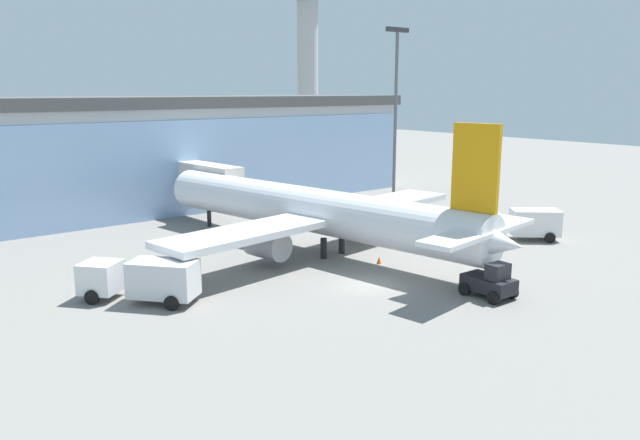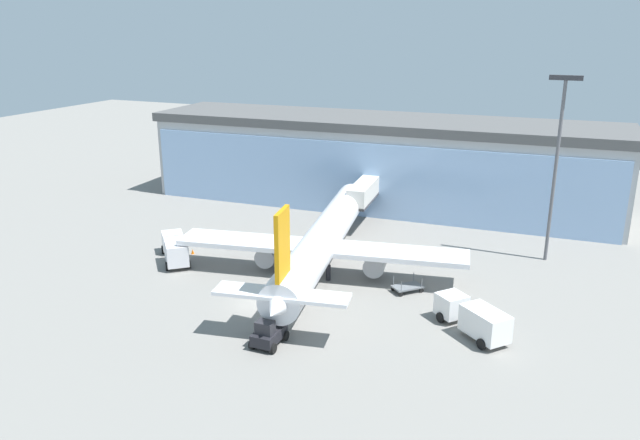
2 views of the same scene
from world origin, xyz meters
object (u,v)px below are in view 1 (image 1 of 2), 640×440
jet_bridge (195,176)px  control_tower (308,42)px  airplane (315,211)px  safety_cone_nose (379,260)px  apron_light_mast (396,101)px  baggage_cart (410,233)px  safety_cone_wingtip (135,286)px  catering_truck (143,279)px  pushback_tug (490,282)px  fuel_truck (519,223)px

jet_bridge → control_tower: control_tower is taller
airplane → safety_cone_nose: (1.68, -5.82, -3.04)m
apron_light_mast → baggage_cart: 21.24m
airplane → safety_cone_wingtip: size_ratio=65.26×
control_tower → apron_light_mast: bearing=-116.9°
apron_light_mast → catering_truck: bearing=-156.3°
pushback_tug → safety_cone_nose: 9.94m
safety_cone_nose → fuel_truck: bearing=-6.1°
jet_bridge → safety_cone_nose: size_ratio=25.03×
catering_truck → pushback_tug: catering_truck is taller
jet_bridge → apron_light_mast: size_ratio=0.70×
pushback_tug → safety_cone_nose: pushback_tug is taller
apron_light_mast → catering_truck: (-36.53, -16.07, -10.06)m
catering_truck → fuel_truck: size_ratio=0.99×
safety_cone_wingtip → jet_bridge: bearing=54.1°
airplane → catering_truck: 16.12m
safety_cone_nose → safety_cone_wingtip: 17.65m
airplane → safety_cone_wingtip: 15.57m
apron_light_mast → safety_cone_wingtip: bearing=-159.5°
catering_truck → safety_cone_nose: 17.55m
safety_cone_nose → safety_cone_wingtip: (-16.93, 5.00, 0.00)m
safety_cone_nose → airplane: bearing=106.1°
jet_bridge → pushback_tug: 34.45m
baggage_cart → catering_truck: bearing=-42.3°
baggage_cart → safety_cone_nose: size_ratio=5.70×
control_tower → safety_cone_nose: control_tower is taller
control_tower → airplane: size_ratio=1.00×
baggage_cart → safety_cone_nose: baggage_cart is taller
jet_bridge → pushback_tug: (3.33, -34.13, -3.33)m
jet_bridge → catering_truck: size_ratio=1.98×
fuel_truck → safety_cone_wingtip: fuel_truck is taller
control_tower → pushback_tug: control_tower is taller
jet_bridge → safety_cone_wingtip: size_ratio=25.03×
airplane → safety_cone_wingtip: bearing=83.1°
apron_light_mast → baggage_cart: bearing=-129.2°
catering_truck → fuel_truck: bearing=-138.3°
apron_light_mast → pushback_tug: 35.71m
baggage_cart → apron_light_mast: bearing=-176.1°
catering_truck → jet_bridge: bearing=-74.5°
catering_truck → control_tower: bearing=-83.2°
jet_bridge → catering_truck: (-14.32, -21.78, -2.83)m
apron_light_mast → safety_cone_wingtip: size_ratio=35.52×
apron_light_mast → safety_cone_nose: apron_light_mast is taller
airplane → baggage_cart: (9.40, -1.38, -2.81)m
safety_cone_wingtip → safety_cone_nose: bearing=-16.5°
fuel_truck → baggage_cart: (-7.20, 6.04, -0.97)m
catering_truck → baggage_cart: size_ratio=2.21×
apron_light_mast → safety_cone_wingtip: 40.17m
baggage_cart → jet_bridge: bearing=-108.4°
jet_bridge → pushback_tug: jet_bridge is taller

